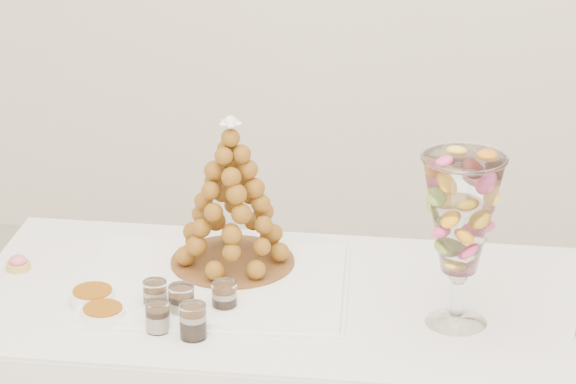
# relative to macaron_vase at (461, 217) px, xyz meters

# --- Properties ---
(lace_tray) EXTENTS (0.62, 0.49, 0.02)m
(lace_tray) POSITION_rel_macaron_vase_xyz_m (-0.55, 0.08, -0.24)
(lace_tray) COLOR white
(lace_tray) RESTS_ON buffet_table
(macaron_vase) EXTENTS (0.18, 0.18, 0.38)m
(macaron_vase) POSITION_rel_macaron_vase_xyz_m (0.00, 0.00, 0.00)
(macaron_vase) COLOR white
(macaron_vase) RESTS_ON buffet_table
(pink_tart) EXTENTS (0.06, 0.06, 0.04)m
(pink_tart) POSITION_rel_macaron_vase_xyz_m (-1.03, 0.09, -0.23)
(pink_tart) COLOR tan
(pink_tart) RESTS_ON buffet_table
(verrine_a) EXTENTS (0.06, 0.06, 0.07)m
(verrine_a) POSITION_rel_macaron_vase_xyz_m (-0.66, -0.06, -0.21)
(verrine_a) COLOR white
(verrine_a) RESTS_ON buffet_table
(verrine_b) EXTENTS (0.06, 0.06, 0.08)m
(verrine_b) POSITION_rel_macaron_vase_xyz_m (-0.59, -0.08, -0.21)
(verrine_b) COLOR white
(verrine_b) RESTS_ON buffet_table
(verrine_c) EXTENTS (0.06, 0.06, 0.07)m
(verrine_c) POSITION_rel_macaron_vase_xyz_m (-0.51, -0.05, -0.21)
(verrine_c) COLOR white
(verrine_c) RESTS_ON buffet_table
(verrine_d) EXTENTS (0.05, 0.05, 0.07)m
(verrine_d) POSITION_rel_macaron_vase_xyz_m (-0.63, -0.15, -0.21)
(verrine_d) COLOR white
(verrine_d) RESTS_ON buffet_table
(verrine_e) EXTENTS (0.07, 0.07, 0.08)m
(verrine_e) POSITION_rel_macaron_vase_xyz_m (-0.55, -0.16, -0.21)
(verrine_e) COLOR white
(verrine_e) RESTS_ON buffet_table
(ramekin_back) EXTENTS (0.10, 0.10, 0.03)m
(ramekin_back) POSITION_rel_macaron_vase_xyz_m (-0.80, -0.05, -0.23)
(ramekin_back) COLOR white
(ramekin_back) RESTS_ON buffet_table
(ramekin_front) EXTENTS (0.10, 0.10, 0.03)m
(ramekin_front) POSITION_rel_macaron_vase_xyz_m (-0.76, -0.13, -0.23)
(ramekin_front) COLOR white
(ramekin_front) RESTS_ON buffet_table
(croquembouche) EXTENTS (0.29, 0.29, 0.36)m
(croquembouche) POSITION_rel_macaron_vase_xyz_m (-0.53, 0.17, -0.05)
(croquembouche) COLOR brown
(croquembouche) RESTS_ON lace_tray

